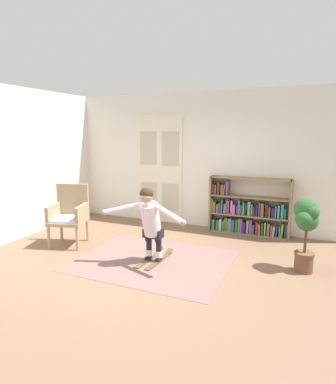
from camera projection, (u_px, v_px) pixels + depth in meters
ground_plane at (148, 269)px, 4.91m from camera, size 7.20×7.20×0.00m
back_wall at (202, 160)px, 7.00m from camera, size 6.00×0.10×2.90m
side_wall_left at (17, 164)px, 6.19m from camera, size 0.10×6.00×2.90m
double_door at (159, 169)px, 7.37m from camera, size 1.22×0.05×2.45m
rug at (154, 260)px, 5.25m from camera, size 2.39×1.96×0.01m
bookshelf at (246, 212)px, 6.58m from camera, size 1.61×0.30×1.16m
wicker_chair at (69, 213)px, 5.96m from camera, size 0.75×0.75×1.10m
potted_plant at (306, 224)px, 4.77m from camera, size 0.36×0.44×1.10m
skis_pair at (155, 259)px, 5.27m from camera, size 0.31×0.85×0.07m
person_skier at (150, 218)px, 5.01m from camera, size 1.44×0.58×1.17m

